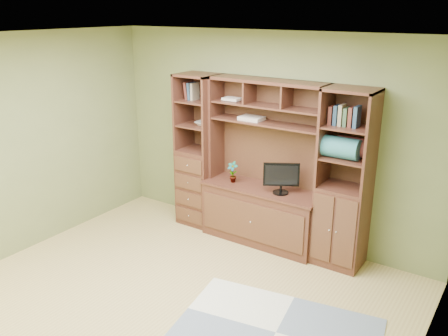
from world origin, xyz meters
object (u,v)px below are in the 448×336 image
Objects in this scene: right_tower at (344,180)px; left_tower at (198,151)px; center_hutch at (262,165)px; monitor at (281,173)px.

left_tower is at bearing 180.00° from right_tower.
left_tower is at bearing 177.71° from center_hutch.
center_hutch is 1.00m from left_tower.
left_tower is at bearing 146.29° from monitor.
left_tower is 2.02m from right_tower.
center_hutch is 1.00× the size of left_tower.
right_tower is (2.02, 0.00, 0.00)m from left_tower.
right_tower is 0.75m from monitor.
center_hutch is 1.00× the size of right_tower.
center_hutch is 3.91× the size of monitor.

